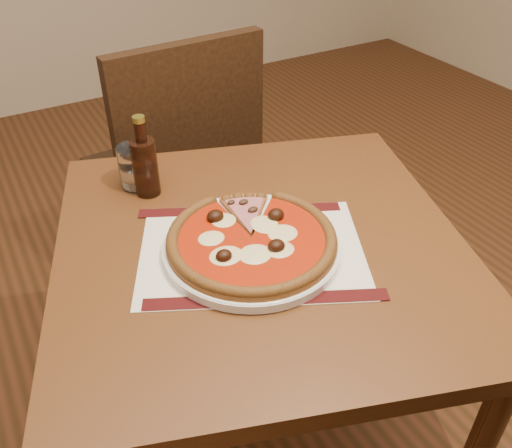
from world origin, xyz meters
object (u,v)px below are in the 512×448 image
Objects in this scene: table at (261,279)px; plate at (252,247)px; chair_far at (179,163)px; pizza at (252,239)px; water_glass at (136,166)px; bottle at (145,164)px.

plate reaches higher than table.
chair_far is (0.10, 0.69, -0.10)m from table.
table is 3.11× the size of pizza.
plate is at bearing 66.94° from pizza.
plate is at bearing -72.31° from water_glass.
plate is (-0.13, -0.71, 0.21)m from chair_far.
bottle is (-0.13, 0.28, 0.17)m from table.
pizza is (-0.13, -0.71, 0.23)m from chair_far.
bottle is at bearing -80.03° from water_glass.
table is 0.35m from bottle.
chair_far reaches higher than bottle.
plate is 1.85× the size of bottle.
water_glass is at bearing 99.97° from bottle.
pizza is 1.75× the size of bottle.
table is 5.45× the size of bottle.
water_glass reaches higher than plate.
chair_far is 0.75m from plate.
table is at bearing -64.78° from bottle.
chair_far is 0.50m from water_glass.
water_glass is 0.05m from bottle.
bottle reaches higher than plate.
water_glass reaches higher than pizza.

